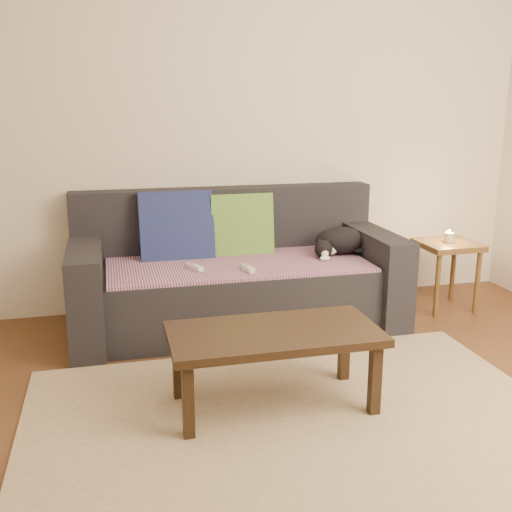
% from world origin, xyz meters
% --- Properties ---
extents(ground, '(4.50, 4.50, 0.00)m').
position_xyz_m(ground, '(0.00, 0.00, 0.00)').
color(ground, brown).
rests_on(ground, ground).
extents(back_wall, '(4.50, 0.04, 2.60)m').
position_xyz_m(back_wall, '(0.00, 2.00, 1.30)').
color(back_wall, beige).
rests_on(back_wall, ground).
extents(sofa, '(2.10, 0.94, 0.87)m').
position_xyz_m(sofa, '(0.00, 1.57, 0.31)').
color(sofa, '#232328').
rests_on(sofa, ground).
extents(throw_blanket, '(1.66, 0.74, 0.02)m').
position_xyz_m(throw_blanket, '(0.00, 1.48, 0.43)').
color(throw_blanket, '#45294D').
rests_on(throw_blanket, sofa).
extents(cushion_navy, '(0.49, 0.23, 0.50)m').
position_xyz_m(cushion_navy, '(-0.36, 1.74, 0.63)').
color(cushion_navy, '#111A4C').
rests_on(cushion_navy, throw_blanket).
extents(cushion_green, '(0.43, 0.16, 0.44)m').
position_xyz_m(cushion_green, '(0.08, 1.74, 0.63)').
color(cushion_green, '#0C4D3B').
rests_on(cushion_green, throw_blanket).
extents(cat, '(0.42, 0.31, 0.18)m').
position_xyz_m(cat, '(0.72, 1.54, 0.53)').
color(cat, black).
rests_on(cat, throw_blanket).
extents(wii_remote_a, '(0.09, 0.15, 0.03)m').
position_xyz_m(wii_remote_a, '(-0.30, 1.38, 0.46)').
color(wii_remote_a, white).
rests_on(wii_remote_a, throw_blanket).
extents(wii_remote_b, '(0.06, 0.15, 0.03)m').
position_xyz_m(wii_remote_b, '(0.02, 1.27, 0.46)').
color(wii_remote_b, white).
rests_on(wii_remote_b, throw_blanket).
extents(side_table, '(0.39, 0.39, 0.49)m').
position_xyz_m(side_table, '(1.52, 1.50, 0.40)').
color(side_table, brown).
rests_on(side_table, ground).
extents(candle, '(0.06, 0.06, 0.09)m').
position_xyz_m(candle, '(1.52, 1.50, 0.52)').
color(candle, beige).
rests_on(candle, side_table).
extents(rug, '(2.50, 1.80, 0.01)m').
position_xyz_m(rug, '(0.00, 0.15, 0.01)').
color(rug, tan).
rests_on(rug, ground).
extents(coffee_table, '(1.00, 0.50, 0.40)m').
position_xyz_m(coffee_table, '(-0.06, 0.38, 0.35)').
color(coffee_table, black).
rests_on(coffee_table, rug).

